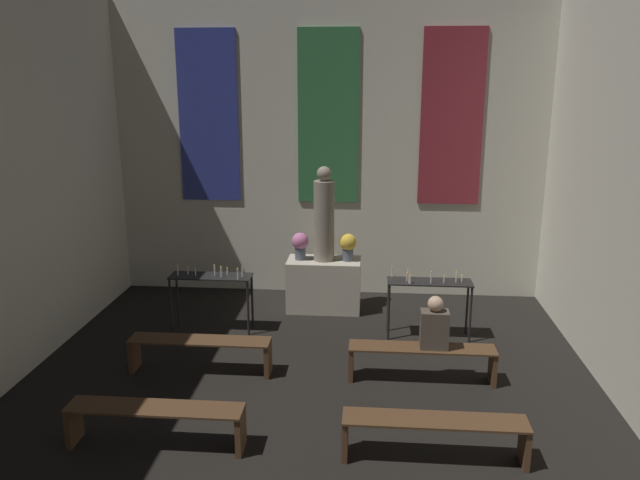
% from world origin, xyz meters
% --- Properties ---
extents(wall_back, '(7.85, 0.16, 5.35)m').
position_xyz_m(wall_back, '(0.00, 10.55, 2.71)').
color(wall_back, beige).
rests_on(wall_back, ground_plane).
extents(altar, '(1.24, 0.66, 0.88)m').
position_xyz_m(altar, '(0.00, 9.56, 0.44)').
color(altar, '#BCB29E').
rests_on(altar, ground_plane).
extents(statue, '(0.35, 0.35, 1.59)m').
position_xyz_m(statue, '(0.00, 9.56, 1.62)').
color(statue, gray).
rests_on(statue, altar).
extents(flower_vase_left, '(0.29, 0.29, 0.47)m').
position_xyz_m(flower_vase_left, '(-0.40, 9.56, 1.16)').
color(flower_vase_left, '#4C5666').
rests_on(flower_vase_left, altar).
extents(flower_vase_right, '(0.29, 0.29, 0.47)m').
position_xyz_m(flower_vase_right, '(0.40, 9.56, 1.16)').
color(flower_vase_right, '#4C5666').
rests_on(flower_vase_right, altar).
extents(candle_rack_left, '(1.28, 0.40, 1.10)m').
position_xyz_m(candle_rack_left, '(-1.69, 8.52, 0.76)').
color(candle_rack_left, black).
rests_on(candle_rack_left, ground_plane).
extents(candle_rack_right, '(1.28, 0.40, 1.09)m').
position_xyz_m(candle_rack_right, '(1.68, 8.52, 0.76)').
color(candle_rack_right, black).
rests_on(candle_rack_right, ground_plane).
extents(pew_third_left, '(1.91, 0.36, 0.48)m').
position_xyz_m(pew_third_left, '(-1.48, 5.27, 0.34)').
color(pew_third_left, '#4C331E').
rests_on(pew_third_left, ground_plane).
extents(pew_third_right, '(1.91, 0.36, 0.48)m').
position_xyz_m(pew_third_right, '(1.48, 5.27, 0.34)').
color(pew_third_right, '#4C331E').
rests_on(pew_third_right, ground_plane).
extents(pew_back_left, '(1.91, 0.36, 0.48)m').
position_xyz_m(pew_back_left, '(-1.48, 7.05, 0.34)').
color(pew_back_left, '#4C331E').
rests_on(pew_back_left, ground_plane).
extents(pew_back_right, '(1.91, 0.36, 0.48)m').
position_xyz_m(pew_back_right, '(1.48, 7.05, 0.34)').
color(pew_back_right, '#4C331E').
rests_on(pew_back_right, ground_plane).
extents(person_seated, '(0.36, 0.24, 0.71)m').
position_xyz_m(person_seated, '(1.63, 7.05, 0.78)').
color(person_seated, '#4C4238').
rests_on(person_seated, pew_back_right).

